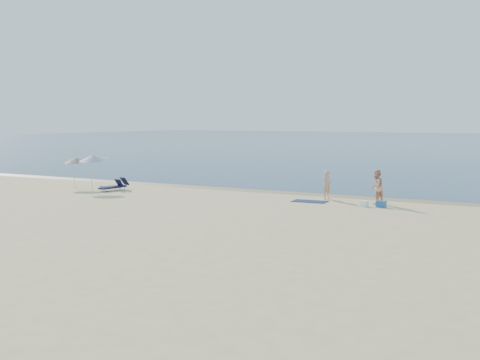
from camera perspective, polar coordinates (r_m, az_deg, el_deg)
name	(u,v)px	position (r m, az deg, el deg)	size (l,w,h in m)	color
ground	(26,256)	(20.71, -19.67, -6.84)	(160.00, 160.00, 0.00)	#D1C08B
sea	(470,144)	(114.48, 20.98, 3.24)	(240.00, 160.00, 0.01)	#0C2649
wet_sand_strip	(279,192)	(36.40, 3.72, -1.15)	(240.00, 1.60, 0.00)	#847254
person_left	(327,185)	(33.41, 8.26, -0.46)	(0.58, 0.38, 1.58)	tan
person_right	(376,187)	(32.00, 12.80, -0.64)	(0.87, 0.67, 1.78)	tan
beach_towel	(310,201)	(32.38, 6.63, -2.02)	(1.82, 1.01, 0.03)	#0D1B45
white_bag	(365,204)	(31.01, 11.73, -2.21)	(0.34, 0.29, 0.29)	white
blue_cooler	(381,204)	(30.92, 13.24, -2.24)	(0.46, 0.33, 0.33)	#1D5C9D
umbrella_near	(94,158)	(38.24, -13.72, 2.09)	(1.81, 1.84, 2.36)	silver
umbrella_far	(76,160)	(40.24, -15.29, 1.87)	(1.68, 1.71, 2.08)	silver
lounger_left	(112,187)	(37.74, -12.08, -0.63)	(0.82, 1.65, 0.70)	black
lounger_right	(116,186)	(38.06, -11.72, -0.53)	(1.14, 1.85, 0.78)	#131434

